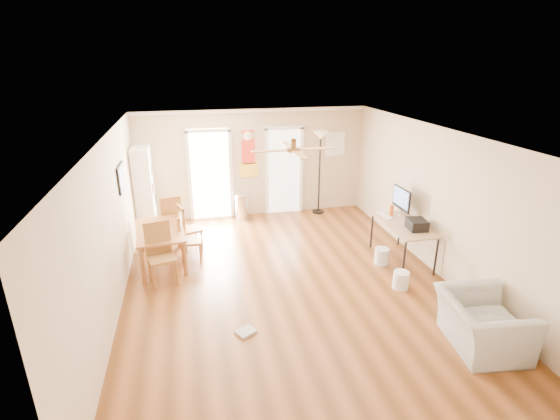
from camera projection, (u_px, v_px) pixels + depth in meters
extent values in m
plane|color=brown|center=(288.00, 283.00, 7.23)|extent=(7.00, 7.00, 0.00)
cube|color=red|center=(248.00, 154.00, 9.84)|extent=(0.46, 0.03, 1.10)
cube|color=white|center=(335.00, 144.00, 10.23)|extent=(0.50, 0.04, 0.60)
cube|color=black|center=(121.00, 178.00, 7.35)|extent=(0.04, 0.66, 0.48)
cylinder|color=silver|center=(241.00, 207.00, 9.98)|extent=(0.33, 0.33, 0.63)
cube|color=silver|center=(385.00, 215.00, 8.20)|extent=(0.19, 0.45, 0.02)
cube|color=black|center=(417.00, 224.00, 7.52)|extent=(0.36, 0.40, 0.19)
cylinder|color=#D24512|center=(391.00, 211.00, 8.13)|extent=(0.10, 0.10, 0.22)
cylinder|color=silver|center=(382.00, 256.00, 7.85)|extent=(0.28, 0.28, 0.32)
cylinder|color=silver|center=(401.00, 280.00, 7.02)|extent=(0.32, 0.32, 0.31)
cube|color=#A4A49E|center=(246.00, 332.00, 5.91)|extent=(0.33, 0.31, 0.04)
imported|color=#A3A39E|center=(482.00, 324.00, 5.53)|extent=(1.11, 1.23, 0.72)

